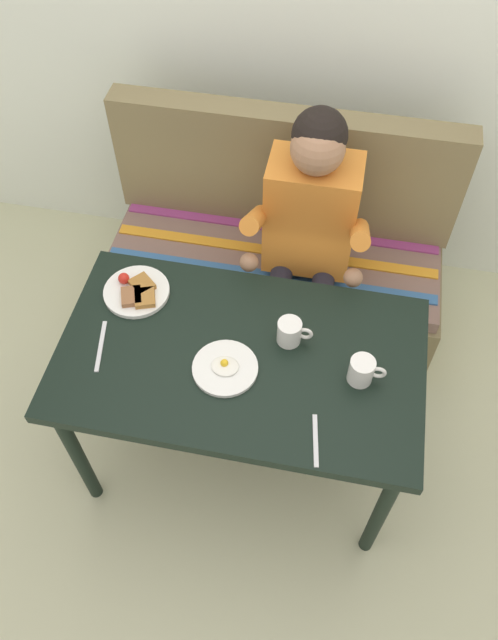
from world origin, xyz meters
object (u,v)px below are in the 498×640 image
at_px(plate_eggs, 225,368).
at_px(couch, 275,264).
at_px(coffee_mug, 362,370).
at_px(knife, 101,346).
at_px(coffee_mug_second, 290,332).
at_px(fork, 316,440).
at_px(person, 308,231).
at_px(table, 240,368).
at_px(plate_breakfast, 137,292).

bearing_deg(plate_eggs, couch, 87.55).
bearing_deg(coffee_mug, knife, -177.24).
xyz_separation_m(coffee_mug_second, fork, (0.13, -0.35, -0.04)).
distance_m(coffee_mug, knife, 0.85).
bearing_deg(couch, coffee_mug_second, -77.62).
bearing_deg(knife, coffee_mug, -8.39).
height_order(couch, coffee_mug, couch).
distance_m(couch, plate_eggs, 0.93).
distance_m(person, coffee_mug_second, 0.50).
xyz_separation_m(table, knife, (-0.46, -0.06, 0.08)).
bearing_deg(plate_eggs, person, 74.95).
bearing_deg(plate_breakfast, couch, 55.48).
height_order(table, coffee_mug_second, coffee_mug_second).
xyz_separation_m(table, coffee_mug_second, (0.15, 0.09, 0.13)).
bearing_deg(plate_eggs, table, 61.50).
distance_m(plate_eggs, coffee_mug, 0.43).
bearing_deg(person, fork, -80.56).
bearing_deg(table, knife, -172.77).
bearing_deg(knife, plate_eggs, -12.16).
height_order(coffee_mug, fork, coffee_mug).
bearing_deg(knife, table, -3.92).
relative_size(table, plate_eggs, 5.66).
distance_m(couch, coffee_mug, 0.98).
bearing_deg(coffee_mug_second, fork, -68.96).
bearing_deg(person, coffee_mug_second, -89.09).
bearing_deg(knife, plate_breakfast, 66.24).
distance_m(table, person, 0.61).
relative_size(person, knife, 6.06).
bearing_deg(knife, fork, -26.30).
bearing_deg(coffee_mug_second, table, -149.43).
xyz_separation_m(couch, person, (0.14, -0.17, 0.41)).
bearing_deg(table, couch, 90.00).
relative_size(couch, fork, 8.47).
height_order(couch, fork, couch).
distance_m(table, coffee_mug_second, 0.22).
distance_m(table, couch, 0.83).
xyz_separation_m(person, fork, (0.14, -0.85, -0.01)).
height_order(fork, knife, same).
height_order(person, plate_breakfast, person).
bearing_deg(coffee_mug_second, plate_breakfast, 170.72).
height_order(coffee_mug_second, fork, coffee_mug_second).
xyz_separation_m(plate_breakfast, knife, (-0.05, -0.24, -0.01)).
bearing_deg(plate_eggs, coffee_mug, 6.46).
distance_m(plate_eggs, knife, 0.42).
bearing_deg(fork, plate_eggs, 139.60).
distance_m(couch, fork, 1.13).
height_order(coffee_mug_second, knife, coffee_mug_second).
distance_m(person, coffee_mug, 0.66).
xyz_separation_m(plate_eggs, coffee_mug, (0.43, 0.05, 0.04)).
bearing_deg(fork, knife, 155.70).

